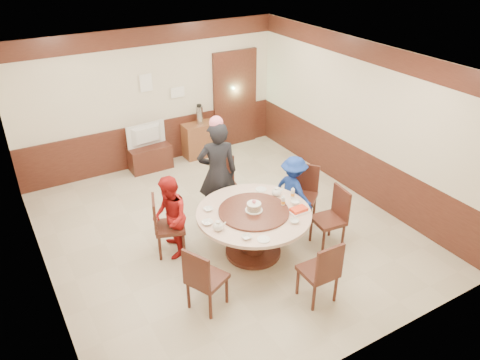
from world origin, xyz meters
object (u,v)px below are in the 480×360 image
television (148,136)px  thermos (199,115)px  person_standing (218,173)px  person_blue (293,190)px  tv_stand (150,157)px  banquet_table (254,224)px  person_red (170,217)px  side_cabinet (201,139)px  birthday_cake (254,207)px  shrimp_platter (299,210)px

television → thermos: thermos is taller
person_standing → person_blue: 1.29m
tv_stand → television: television is taller
banquet_table → thermos: bearing=76.5°
television → thermos: 1.20m
person_red → side_cabinet: (1.95, 2.91, -0.28)m
banquet_table → tv_stand: bearing=95.4°
birthday_cake → shrimp_platter: bearing=-29.7°
tv_stand → side_cabinet: bearing=1.4°
person_red → birthday_cake: size_ratio=5.04×
side_cabinet → person_standing: bearing=-110.1°
person_standing → person_blue: size_ratio=1.50×
person_blue → side_cabinet: person_blue is taller
person_red → thermos: bearing=162.1°
person_blue → side_cabinet: size_ratio=1.50×
person_blue → tv_stand: size_ratio=1.41×
person_blue → shrimp_platter: size_ratio=4.01×
thermos → banquet_table: bearing=-103.5°
banquet_table → person_red: bearing=149.7°
person_red → person_blue: bearing=100.5°
banquet_table → tv_stand: banquet_table is taller
person_blue → television: person_blue is taller
banquet_table → person_blue: bearing=22.6°
banquet_table → birthday_cake: (0.00, -0.00, 0.31)m
television → side_cabinet: size_ratio=1.03×
tv_stand → birthday_cake: bearing=-84.6°
banquet_table → television: size_ratio=2.08×
person_blue → tv_stand: person_blue is taller
person_standing → person_red: bearing=41.9°
shrimp_platter → person_red: bearing=149.9°
person_standing → person_red: (-1.06, -0.47, -0.25)m
person_blue → birthday_cake: bearing=102.3°
birthday_cake → television: (-0.33, 3.51, -0.11)m
banquet_table → tv_stand: (-0.33, 3.50, -0.28)m
banquet_table → shrimp_platter: shrimp_platter is taller
banquet_table → television: (-0.33, 3.50, 0.20)m
shrimp_platter → side_cabinet: bearing=85.6°
banquet_table → television: television is taller
birthday_cake → thermos: thermos is taller
birthday_cake → side_cabinet: birthday_cake is taller
person_standing → side_cabinet: bearing=-92.2°
thermos → tv_stand: bearing=-178.5°
birthday_cake → shrimp_platter: size_ratio=0.87×
banquet_table → birthday_cake: 0.31m
shrimp_platter → side_cabinet: 3.90m
person_standing → tv_stand: (-0.32, 2.40, -0.65)m
banquet_table → thermos: size_ratio=4.50×
banquet_table → birthday_cake: birthday_cake is taller
person_red → television: 2.97m
person_standing → tv_stand: 2.51m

